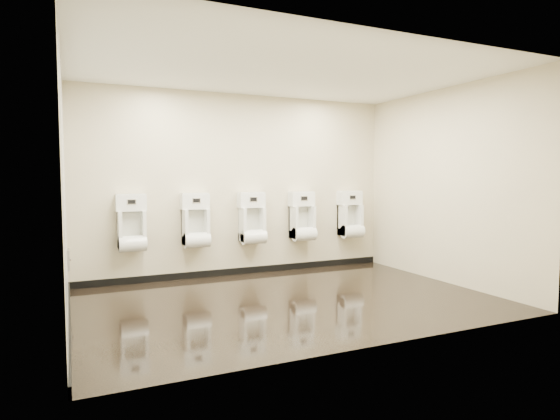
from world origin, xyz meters
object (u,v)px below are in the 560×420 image
(urinal_2, at_px, (252,222))
(urinal_3, at_px, (303,220))
(access_panel, at_px, (68,259))
(urinal_1, at_px, (196,224))
(urinal_0, at_px, (132,227))
(urinal_4, at_px, (351,218))

(urinal_2, distance_m, urinal_3, 0.88)
(urinal_2, bearing_deg, access_panel, -171.07)
(urinal_2, xyz_separation_m, urinal_3, (0.88, 0.00, 0.00))
(access_panel, bearing_deg, urinal_1, 13.41)
(access_panel, distance_m, urinal_1, 1.80)
(access_panel, height_order, urinal_1, urinal_1)
(urinal_0, height_order, urinal_1, same)
(urinal_0, relative_size, urinal_1, 1.00)
(access_panel, relative_size, urinal_4, 0.32)
(urinal_1, relative_size, urinal_3, 1.00)
(urinal_1, bearing_deg, urinal_0, 180.00)
(urinal_3, relative_size, urinal_4, 1.00)
(urinal_1, relative_size, urinal_4, 1.00)
(access_panel, xyz_separation_m, urinal_0, (0.82, 0.41, 0.33))
(urinal_4, bearing_deg, access_panel, -174.69)
(urinal_4, bearing_deg, urinal_3, 180.00)
(access_panel, distance_m, urinal_4, 4.45)
(urinal_0, xyz_separation_m, urinal_2, (1.80, 0.00, 0.00))
(urinal_3, bearing_deg, urinal_4, 0.00)
(urinal_0, relative_size, urinal_3, 1.00)
(urinal_1, relative_size, urinal_2, 1.00)
(urinal_0, bearing_deg, urinal_1, 0.00)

